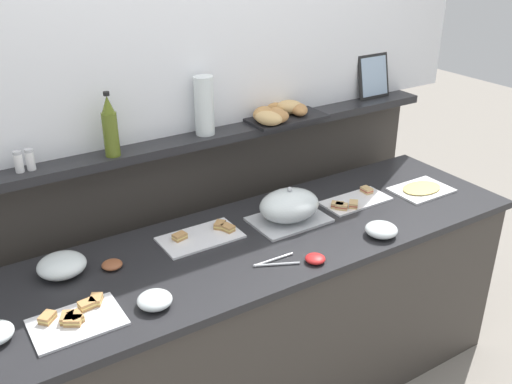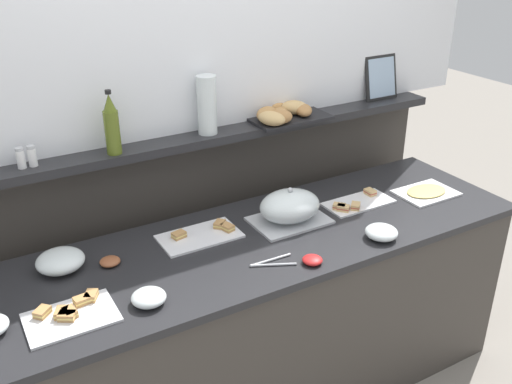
# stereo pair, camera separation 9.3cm
# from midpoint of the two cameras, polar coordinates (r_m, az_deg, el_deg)

# --- Properties ---
(ground_plane) EXTENTS (12.00, 12.00, 0.00)m
(ground_plane) POSITION_cam_midpoint_polar(r_m,az_deg,el_deg) (3.42, -5.81, -13.15)
(ground_plane) COLOR gray
(buffet_counter) EXTENTS (2.44, 0.72, 0.89)m
(buffet_counter) POSITION_cam_midpoint_polar(r_m,az_deg,el_deg) (2.73, -0.32, -12.61)
(buffet_counter) COLOR #3D3833
(buffet_counter) RESTS_ON ground_plane
(back_ledge_unit) EXTENTS (2.58, 0.22, 1.22)m
(back_ledge_unit) POSITION_cam_midpoint_polar(r_m,az_deg,el_deg) (3.01, -5.80, -4.19)
(back_ledge_unit) COLOR #3D3833
(back_ledge_unit) RESTS_ON ground_plane
(sandwich_platter_front) EXTENTS (0.35, 0.20, 0.04)m
(sandwich_platter_front) POSITION_cam_midpoint_polar(r_m,az_deg,el_deg) (2.49, -6.44, -4.37)
(sandwich_platter_front) COLOR silver
(sandwich_platter_front) RESTS_ON buffet_counter
(sandwich_platter_rear) EXTENTS (0.30, 0.21, 0.04)m
(sandwich_platter_rear) POSITION_cam_midpoint_polar(r_m,az_deg,el_deg) (2.10, -18.66, -11.87)
(sandwich_platter_rear) COLOR silver
(sandwich_platter_rear) RESTS_ON buffet_counter
(sandwich_platter_side) EXTENTS (0.34, 0.17, 0.04)m
(sandwich_platter_side) POSITION_cam_midpoint_polar(r_m,az_deg,el_deg) (2.80, 8.77, -0.89)
(sandwich_platter_side) COLOR white
(sandwich_platter_side) RESTS_ON buffet_counter
(cold_cuts_platter) EXTENTS (0.29, 0.21, 0.02)m
(cold_cuts_platter) POSITION_cam_midpoint_polar(r_m,az_deg,el_deg) (2.99, 15.26, 0.27)
(cold_cuts_platter) COLOR white
(cold_cuts_platter) RESTS_ON buffet_counter
(serving_cloche) EXTENTS (0.34, 0.24, 0.17)m
(serving_cloche) POSITION_cam_midpoint_polar(r_m,az_deg,el_deg) (2.58, 2.29, -1.47)
(serving_cloche) COLOR #B7BABF
(serving_cloche) RESTS_ON buffet_counter
(glass_bowl_large) EXTENTS (0.19, 0.19, 0.08)m
(glass_bowl_large) POSITION_cam_midpoint_polar(r_m,az_deg,el_deg) (2.36, -19.80, -6.94)
(glass_bowl_large) COLOR silver
(glass_bowl_large) RESTS_ON buffet_counter
(glass_bowl_small) EXTENTS (0.13, 0.13, 0.05)m
(glass_bowl_small) POSITION_cam_midpoint_polar(r_m,az_deg,el_deg) (2.10, -11.29, -10.54)
(glass_bowl_small) COLOR silver
(glass_bowl_small) RESTS_ON buffet_counter
(glass_bowl_extra) EXTENTS (0.14, 0.14, 0.06)m
(glass_bowl_extra) POSITION_cam_midpoint_polar(r_m,az_deg,el_deg) (2.53, 11.30, -3.75)
(glass_bowl_extra) COLOR silver
(glass_bowl_extra) RESTS_ON buffet_counter
(condiment_bowl_cream) EXTENTS (0.08, 0.08, 0.03)m
(condiment_bowl_cream) POSITION_cam_midpoint_polar(r_m,az_deg,el_deg) (2.31, 4.75, -6.62)
(condiment_bowl_cream) COLOR red
(condiment_bowl_cream) RESTS_ON buffet_counter
(condiment_bowl_dark) EXTENTS (0.08, 0.08, 0.03)m
(condiment_bowl_dark) POSITION_cam_midpoint_polar(r_m,az_deg,el_deg) (2.35, -15.22, -6.99)
(condiment_bowl_dark) COLOR brown
(condiment_bowl_dark) RESTS_ON buffet_counter
(serving_tongs) EXTENTS (0.19, 0.09, 0.01)m
(serving_tongs) POSITION_cam_midpoint_polar(r_m,az_deg,el_deg) (2.30, 0.65, -6.99)
(serving_tongs) COLOR #B7BABF
(serving_tongs) RESTS_ON buffet_counter
(olive_oil_bottle) EXTENTS (0.06, 0.06, 0.28)m
(olive_oil_bottle) POSITION_cam_midpoint_polar(r_m,az_deg,el_deg) (2.47, -15.34, 6.17)
(olive_oil_bottle) COLOR #56661E
(olive_oil_bottle) RESTS_ON back_ledge_unit
(salt_shaker) EXTENTS (0.03, 0.03, 0.09)m
(salt_shaker) POSITION_cam_midpoint_polar(r_m,az_deg,el_deg) (2.45, -23.52, 2.75)
(salt_shaker) COLOR white
(salt_shaker) RESTS_ON back_ledge_unit
(pepper_shaker) EXTENTS (0.03, 0.03, 0.09)m
(pepper_shaker) POSITION_cam_midpoint_polar(r_m,az_deg,el_deg) (2.46, -22.53, 2.98)
(pepper_shaker) COLOR white
(pepper_shaker) RESTS_ON back_ledge_unit
(bread_basket) EXTENTS (0.42, 0.32, 0.08)m
(bread_basket) POSITION_cam_midpoint_polar(r_m,az_deg,el_deg) (2.84, 1.27, 7.78)
(bread_basket) COLOR black
(bread_basket) RESTS_ON back_ledge_unit
(framed_picture) EXTENTS (0.21, 0.06, 0.24)m
(framed_picture) POSITION_cam_midpoint_polar(r_m,az_deg,el_deg) (3.28, 10.79, 11.22)
(framed_picture) COLOR black
(framed_picture) RESTS_ON back_ledge_unit
(water_carafe) EXTENTS (0.09, 0.09, 0.27)m
(water_carafe) POSITION_cam_midpoint_polar(r_m,az_deg,el_deg) (2.65, -6.18, 8.51)
(water_carafe) COLOR silver
(water_carafe) RESTS_ON back_ledge_unit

